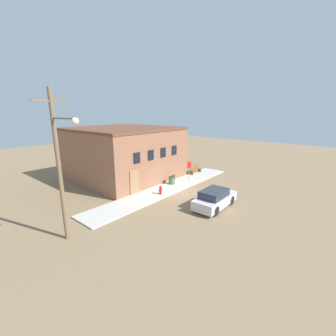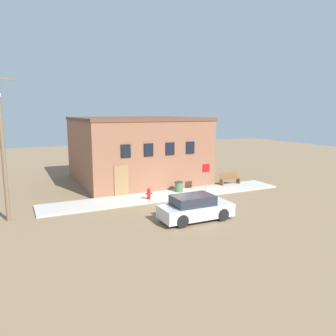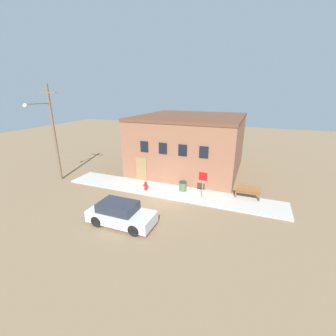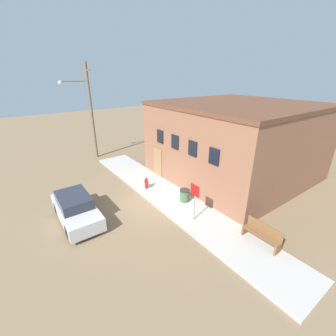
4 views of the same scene
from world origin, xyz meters
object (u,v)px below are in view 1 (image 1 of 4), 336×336
object	(u,v)px
fire_hydrant	(161,190)
trash_bin	(172,180)
bench	(195,169)
parked_car	(215,199)
utility_pole	(60,162)
stop_sign	(189,168)

from	to	relation	value
fire_hydrant	trash_bin	distance (m)	2.94
bench	trash_bin	xyz separation A→B (m)	(-4.83, -0.47, -0.09)
bench	parked_car	world-z (taller)	parked_car
fire_hydrant	bench	distance (m)	7.73
trash_bin	fire_hydrant	bearing A→B (deg)	-159.93
trash_bin	utility_pole	world-z (taller)	utility_pole
fire_hydrant	utility_pole	world-z (taller)	utility_pole
fire_hydrant	bench	world-z (taller)	bench
stop_sign	parked_car	distance (m)	6.23
trash_bin	utility_pole	size ratio (longest dim) A/B	0.09
stop_sign	fire_hydrant	bearing A→B (deg)	-177.68
bench	stop_sign	bearing A→B (deg)	-157.17
parked_car	trash_bin	bearing A→B (deg)	70.71
bench	utility_pole	world-z (taller)	utility_pole
bench	trash_bin	distance (m)	4.85
stop_sign	utility_pole	world-z (taller)	utility_pole
fire_hydrant	parked_car	distance (m)	4.79
bench	utility_pole	bearing A→B (deg)	-172.63
fire_hydrant	stop_sign	xyz separation A→B (m)	(4.50, 0.18, 1.03)
fire_hydrant	stop_sign	bearing A→B (deg)	2.32
bench	trash_bin	size ratio (longest dim) A/B	2.30
fire_hydrant	utility_pole	bearing A→B (deg)	-176.02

